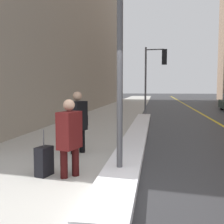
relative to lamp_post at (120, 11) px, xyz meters
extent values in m
plane|color=#2D2D30|center=(-0.17, -1.31, -3.27)|extent=(160.00, 160.00, 0.00)
cube|color=#B2AFA8|center=(-2.17, 13.69, -3.26)|extent=(4.00, 80.00, 0.01)
cube|color=gold|center=(3.83, 13.69, -3.26)|extent=(0.16, 80.00, 0.00)
cube|color=white|center=(0.05, 4.60, -3.18)|extent=(0.74, 14.02, 0.17)
cylinder|color=#515156|center=(0.00, 0.00, -0.61)|extent=(0.12, 0.12, 5.31)
cylinder|color=#515156|center=(0.10, 11.62, -1.17)|extent=(0.11, 0.11, 4.19)
cylinder|color=#515156|center=(0.65, 11.61, 0.77)|extent=(1.10, 0.10, 0.07)
cube|color=black|center=(1.20, 11.59, 0.32)|extent=(0.31, 0.21, 0.90)
sphere|color=red|center=(1.20, 11.71, 0.61)|extent=(0.19, 0.19, 0.19)
sphere|color=orange|center=(1.20, 11.71, 0.32)|extent=(0.19, 0.19, 0.19)
sphere|color=green|center=(1.20, 11.71, 0.04)|extent=(0.19, 0.19, 0.19)
cylinder|color=#340C0C|center=(-0.86, -0.21, -2.85)|extent=(0.15, 0.15, 0.83)
cylinder|color=#340C0C|center=(-1.04, -0.40, -2.85)|extent=(0.15, 0.15, 0.83)
cube|color=#561414|center=(-0.95, -0.31, -2.32)|extent=(0.42, 0.56, 0.73)
sphere|color=tan|center=(-0.95, -0.31, -1.83)|extent=(0.23, 0.23, 0.23)
cylinder|color=black|center=(-1.26, 1.78, -2.82)|extent=(0.16, 0.16, 0.90)
cylinder|color=black|center=(-1.44, 1.57, -2.82)|extent=(0.16, 0.16, 0.90)
cube|color=black|center=(-1.35, 1.68, -2.25)|extent=(0.45, 0.61, 0.79)
sphere|color=tan|center=(-1.35, 1.68, -1.71)|extent=(0.24, 0.24, 0.24)
cube|color=black|center=(-1.25, 2.03, -2.41)|extent=(0.16, 0.24, 0.28)
cylinder|color=black|center=(6.02, 18.06, -2.95)|extent=(0.22, 0.63, 0.62)
cube|color=black|center=(-1.49, -0.31, -2.97)|extent=(0.31, 0.41, 0.60)
cylinder|color=#4C4C51|center=(-1.49, -0.31, -2.49)|extent=(0.02, 0.02, 0.35)
camera|label=1|loc=(0.70, -5.55, -1.49)|focal=45.00mm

